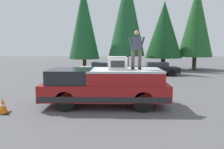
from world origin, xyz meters
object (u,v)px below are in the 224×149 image
Objects in this scene: pickup_truck at (105,87)px; parked_car_black at (156,69)px; person_on_truck_bed at (136,49)px; parked_car_white at (101,68)px; compressor_unit at (118,63)px; traffic_cone at (3,106)px.

parked_car_black is at bearing -21.67° from pickup_truck.
person_on_truck_bed is 0.41× the size of parked_car_black.
parked_car_black is at bearing -91.37° from parked_car_white.
pickup_truck is at bearing 93.60° from person_on_truck_bed.
compressor_unit is at bearing 100.22° from person_on_truck_bed.
parked_car_white is (10.57, 1.46, -1.35)m from compressor_unit.
person_on_truck_bed is 0.41× the size of parked_car_white.
traffic_cone is at bearing 106.98° from pickup_truck.
pickup_truck is 8.94× the size of traffic_cone.
parked_car_white is (10.42, 2.28, -1.97)m from person_on_truck_bed.
person_on_truck_bed reaches higher than parked_car_white.
parked_car_black is at bearing -18.87° from compressor_unit.
compressor_unit reaches higher than traffic_cone.
parked_car_white is 6.61× the size of traffic_cone.
traffic_cone is (-11.61, 8.13, -0.29)m from parked_car_black.
parked_car_white is at bearing 88.63° from parked_car_black.
pickup_truck is at bearing -175.08° from parked_car_white.
traffic_cone is at bearing 103.68° from person_on_truck_bed.
person_on_truck_bed is (0.15, -0.82, 0.62)m from compressor_unit.
compressor_unit is 11.12m from parked_car_black.
parked_car_black is 6.61× the size of traffic_cone.
compressor_unit is 4.98m from traffic_cone.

